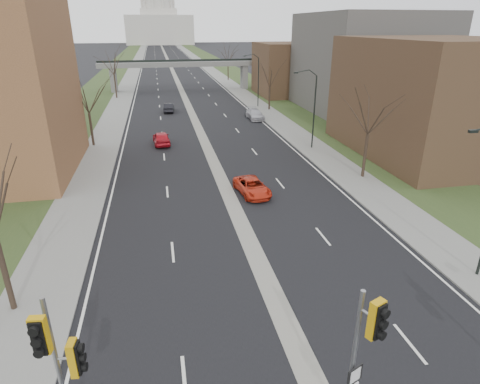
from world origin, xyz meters
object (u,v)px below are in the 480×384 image
object	(u,v)px
car_left_near	(161,138)
car_right_mid	(255,114)
signal_pole_median	(365,343)
car_right_near	(252,187)
car_left_far	(169,107)
signal_pole_left	(59,355)

from	to	relation	value
car_left_near	car_right_mid	distance (m)	18.12
signal_pole_median	car_right_mid	distance (m)	50.80
car_right_near	car_right_mid	xyz separation A→B (m)	(6.98, 28.33, 0.08)
car_left_far	signal_pole_median	bearing A→B (deg)	99.35
signal_pole_left	car_right_mid	world-z (taller)	signal_pole_left
signal_pole_left	car_right_mid	distance (m)	51.57
signal_pole_median	car_right_mid	xyz separation A→B (m)	(8.46, 49.98, -3.33)
car_left_far	car_right_mid	distance (m)	14.96
signal_pole_median	signal_pole_left	bearing A→B (deg)	147.21
car_left_near	car_left_far	world-z (taller)	car_left_near
car_left_near	car_right_near	xyz separation A→B (m)	(7.13, -16.97, -0.13)
car_right_mid	car_right_near	bearing A→B (deg)	-105.81
signal_pole_median	car_right_near	xyz separation A→B (m)	(1.48, 21.64, -3.41)
car_left_near	car_right_mid	bearing A→B (deg)	-145.10
car_left_near	car_right_mid	xyz separation A→B (m)	(14.11, 11.36, -0.05)
signal_pole_median	car_left_near	xyz separation A→B (m)	(-5.65, 38.62, -3.28)
car_right_near	car_left_near	bearing A→B (deg)	105.16
signal_pole_left	car_left_far	world-z (taller)	signal_pole_left
car_left_near	car_left_far	distance (m)	19.65
signal_pole_left	car_left_near	bearing A→B (deg)	91.99
signal_pole_median	car_left_far	bearing A→B (deg)	71.28
signal_pole_median	car_left_near	size ratio (longest dim) A/B	1.28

